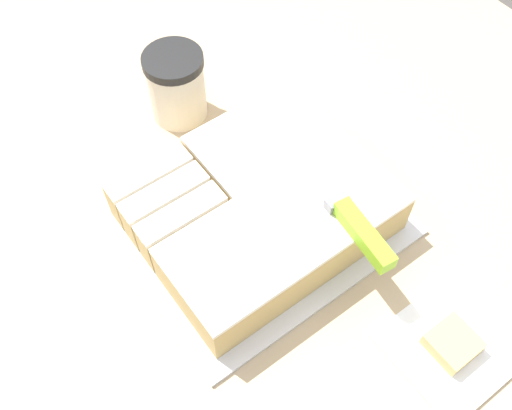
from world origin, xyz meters
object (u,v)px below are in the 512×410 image
object	(u,v)px
coffee_cup	(176,86)
cake_board	(256,220)
cake	(259,205)
brownie	(453,343)
knife	(347,214)

from	to	relation	value
coffee_cup	cake_board	bearing A→B (deg)	-6.22
cake	brownie	bearing A→B (deg)	15.33
cake_board	cake	bearing A→B (deg)	50.22
knife	brownie	bearing A→B (deg)	-168.17
knife	brownie	xyz separation A→B (m)	(0.19, 0.02, -0.07)
brownie	cake_board	bearing A→B (deg)	-164.22
cake_board	knife	world-z (taller)	knife
brownie	coffee_cup	bearing A→B (deg)	-173.95
cake	knife	distance (m)	0.12
knife	brownie	size ratio (longest dim) A/B	5.15
cake_board	knife	size ratio (longest dim) A/B	1.27
cake	knife	world-z (taller)	knife
cake	brownie	distance (m)	0.30
cake	coffee_cup	distance (m)	0.24
knife	brownie	world-z (taller)	knife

